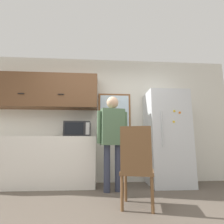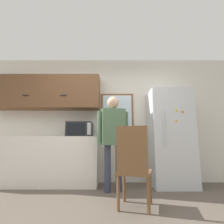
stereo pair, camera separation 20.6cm
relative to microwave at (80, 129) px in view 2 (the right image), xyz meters
name	(u,v)px [view 2 (the right image)]	position (x,y,z in m)	size (l,w,h in m)	color
ground_plane	(86,224)	(0.37, -1.54, -1.07)	(16.00, 16.00, 0.00)	brown
back_wall	(100,118)	(0.37, 0.36, 0.28)	(6.00, 0.06, 2.70)	silver
counter	(42,161)	(-0.73, 0.05, -0.60)	(2.19, 0.56, 0.93)	silver
upper_cabinets	(48,93)	(-0.73, 0.14, 0.79)	(2.19, 0.39, 0.71)	brown
microwave	(80,129)	(0.00, 0.00, 0.00)	(0.49, 0.40, 0.28)	#232326
person	(113,132)	(0.66, -0.37, -0.08)	(0.55, 0.30, 1.64)	#33384C
refrigerator	(170,137)	(1.77, -0.02, -0.15)	(0.77, 0.70, 1.83)	silver
chair	(133,164)	(0.91, -1.17, -0.53)	(0.52, 0.52, 1.02)	brown
window	(117,114)	(0.75, 0.32, 0.36)	(0.71, 0.05, 0.91)	brown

